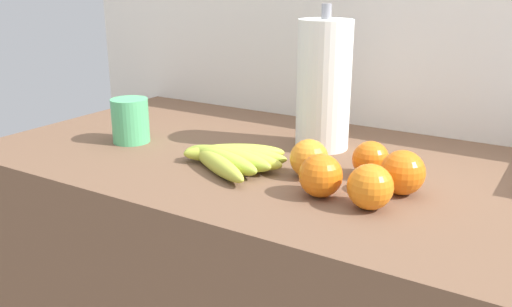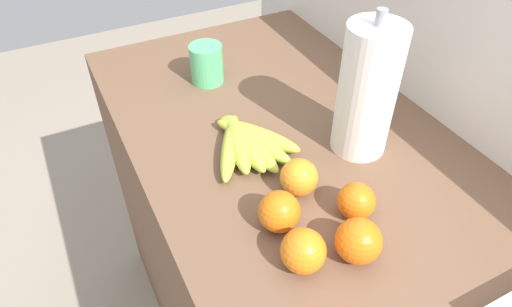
{
  "view_description": "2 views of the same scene",
  "coord_description": "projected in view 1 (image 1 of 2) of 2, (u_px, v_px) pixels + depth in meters",
  "views": [
    {
      "loc": [
        0.19,
        -0.91,
        1.25
      ],
      "look_at": [
        -0.31,
        -0.11,
        0.94
      ],
      "focal_mm": 38.34,
      "sensor_mm": 36.0,
      "label": 1
    },
    {
      "loc": [
        0.27,
        -0.41,
        1.52
      ],
      "look_at": [
        -0.33,
        -0.1,
        0.93
      ],
      "focal_mm": 31.82,
      "sensor_mm": 36.0,
      "label": 2
    }
  ],
  "objects": [
    {
      "name": "orange_center",
      "position": [
        321.0,
        176.0,
        0.9
      ],
      "size": [
        0.07,
        0.07,
        0.07
      ],
      "primitive_type": "sphere",
      "color": "orange",
      "rests_on": "counter"
    },
    {
      "name": "banana_bunch",
      "position": [
        229.0,
        158.0,
        1.04
      ],
      "size": [
        0.21,
        0.2,
        0.04
      ],
      "color": "#B6BD3F",
      "rests_on": "counter"
    },
    {
      "name": "orange_back_left",
      "position": [
        402.0,
        173.0,
        0.91
      ],
      "size": [
        0.08,
        0.08,
        0.08
      ],
      "primitive_type": "sphere",
      "color": "orange",
      "rests_on": "counter"
    },
    {
      "name": "orange_back_right",
      "position": [
        309.0,
        158.0,
        0.99
      ],
      "size": [
        0.07,
        0.07,
        0.07
      ],
      "primitive_type": "sphere",
      "color": "orange",
      "rests_on": "counter"
    },
    {
      "name": "paper_towel_roll",
      "position": [
        324.0,
        85.0,
        1.13
      ],
      "size": [
        0.11,
        0.11,
        0.3
      ],
      "color": "white",
      "rests_on": "counter"
    },
    {
      "name": "orange_right",
      "position": [
        370.0,
        187.0,
        0.85
      ],
      "size": [
        0.07,
        0.07,
        0.07
      ],
      "primitive_type": "sphere",
      "color": "orange",
      "rests_on": "counter"
    },
    {
      "name": "wall_back",
      "position": [
        468.0,
        241.0,
        1.31
      ],
      "size": [
        2.27,
        0.06,
        1.3
      ],
      "primitive_type": "cube",
      "color": "silver",
      "rests_on": "ground"
    },
    {
      "name": "mug",
      "position": [
        130.0,
        121.0,
        1.2
      ],
      "size": [
        0.08,
        0.08,
        0.1
      ],
      "primitive_type": "cylinder",
      "color": "#56BF7A",
      "rests_on": "counter"
    },
    {
      "name": "orange_far_right",
      "position": [
        371.0,
        159.0,
        0.99
      ],
      "size": [
        0.07,
        0.07,
        0.07
      ],
      "primitive_type": "sphere",
      "color": "orange",
      "rests_on": "counter"
    }
  ]
}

